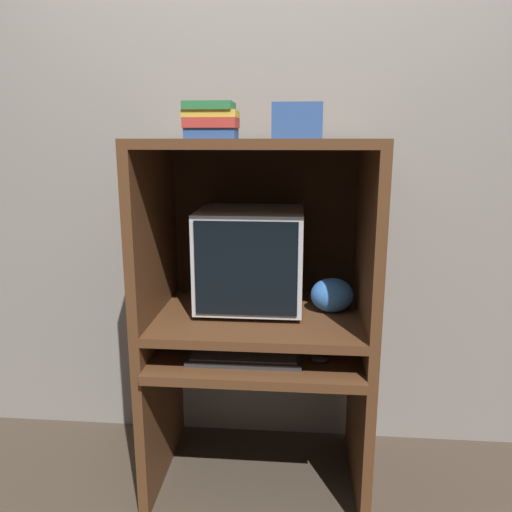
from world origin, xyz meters
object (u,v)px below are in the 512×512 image
at_px(crt_monitor, 251,258).
at_px(storage_box, 297,121).
at_px(snack_bag, 332,295).
at_px(keyboard, 244,358).
at_px(book_stack, 211,120).
at_px(mouse, 320,359).

xyz_separation_m(crt_monitor, storage_box, (0.19, -0.11, 0.55)).
bearing_deg(snack_bag, storage_box, -150.11).
distance_m(crt_monitor, storage_box, 0.59).
bearing_deg(keyboard, book_stack, 141.79).
bearing_deg(mouse, storage_box, 131.14).
height_order(keyboard, snack_bag, snack_bag).
relative_size(crt_monitor, storage_box, 2.37).
bearing_deg(storage_box, keyboard, -145.82).
bearing_deg(mouse, book_stack, 167.26).
relative_size(keyboard, book_stack, 2.24).
height_order(crt_monitor, keyboard, crt_monitor).
height_order(snack_bag, storage_box, storage_box).
xyz_separation_m(snack_bag, book_stack, (-0.48, -0.12, 0.71)).
xyz_separation_m(keyboard, storage_box, (0.19, 0.13, 0.90)).
relative_size(snack_bag, storage_box, 0.97).
distance_m(keyboard, book_stack, 0.92).
bearing_deg(crt_monitor, snack_bag, -2.77).
bearing_deg(snack_bag, mouse, -104.10).
relative_size(snack_bag, book_stack, 0.90).
xyz_separation_m(keyboard, snack_bag, (0.35, 0.22, 0.20)).
distance_m(keyboard, snack_bag, 0.45).
bearing_deg(keyboard, mouse, 1.45).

